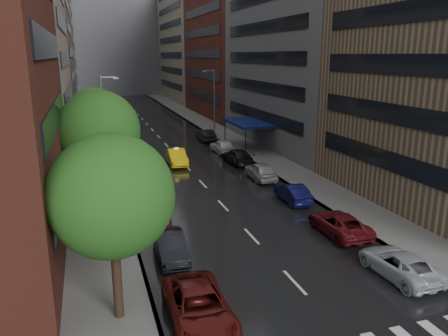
% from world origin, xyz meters
% --- Properties ---
extents(ground, '(220.00, 220.00, 0.00)m').
position_xyz_m(ground, '(0.00, 0.00, 0.00)').
color(ground, gray).
rests_on(ground, ground).
extents(road, '(14.00, 140.00, 0.01)m').
position_xyz_m(road, '(0.00, 50.00, 0.01)').
color(road, black).
rests_on(road, ground).
extents(sidewalk_left, '(4.00, 140.00, 0.15)m').
position_xyz_m(sidewalk_left, '(-9.00, 50.00, 0.07)').
color(sidewalk_left, gray).
rests_on(sidewalk_left, ground).
extents(sidewalk_right, '(4.00, 140.00, 0.15)m').
position_xyz_m(sidewalk_right, '(9.00, 50.00, 0.07)').
color(sidewalk_right, gray).
rests_on(sidewalk_right, ground).
extents(buildings_left, '(8.00, 108.00, 38.00)m').
position_xyz_m(buildings_left, '(-15.00, 58.79, 15.99)').
color(buildings_left, maroon).
rests_on(buildings_left, ground).
extents(buildings_right, '(8.05, 109.10, 36.00)m').
position_xyz_m(buildings_right, '(15.00, 56.70, 15.03)').
color(buildings_right, '#937A5B').
rests_on(buildings_right, ground).
extents(building_far, '(40.00, 14.00, 32.00)m').
position_xyz_m(building_far, '(0.00, 118.00, 16.00)').
color(building_far, slate).
rests_on(building_far, ground).
extents(tree_near, '(5.10, 5.10, 8.13)m').
position_xyz_m(tree_near, '(-8.60, 3.46, 5.56)').
color(tree_near, '#382619').
rests_on(tree_near, ground).
extents(tree_mid, '(5.53, 5.53, 8.82)m').
position_xyz_m(tree_mid, '(-8.60, 16.42, 6.04)').
color(tree_mid, '#382619').
rests_on(tree_mid, ground).
extents(tree_far, '(5.05, 5.05, 8.06)m').
position_xyz_m(tree_far, '(-8.60, 30.07, 5.51)').
color(tree_far, '#382619').
rests_on(tree_far, ground).
extents(taxi, '(1.90, 5.00, 1.63)m').
position_xyz_m(taxi, '(-0.78, 29.59, 0.81)').
color(taxi, yellow).
rests_on(taxi, ground).
extents(parked_cars_left, '(2.59, 24.73, 1.52)m').
position_xyz_m(parked_cars_left, '(-5.40, 10.61, 0.73)').
color(parked_cars_left, '#5C1512').
rests_on(parked_cars_left, ground).
extents(parked_cars_right, '(2.41, 42.72, 1.60)m').
position_xyz_m(parked_cars_right, '(5.40, 21.19, 0.74)').
color(parked_cars_right, silver).
rests_on(parked_cars_right, ground).
extents(street_lamp_left, '(1.74, 0.22, 9.00)m').
position_xyz_m(street_lamp_left, '(-7.72, 30.00, 4.89)').
color(street_lamp_left, gray).
rests_on(street_lamp_left, sidewalk_left).
extents(street_lamp_right, '(1.74, 0.22, 9.00)m').
position_xyz_m(street_lamp_right, '(7.72, 45.00, 4.89)').
color(street_lamp_right, gray).
rests_on(street_lamp_right, sidewalk_right).
extents(awning, '(4.00, 8.00, 3.12)m').
position_xyz_m(awning, '(8.98, 35.00, 3.13)').
color(awning, navy).
rests_on(awning, sidewalk_right).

